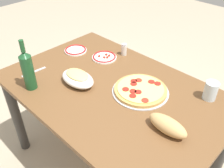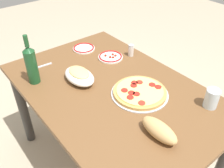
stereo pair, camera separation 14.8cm
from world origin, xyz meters
name	(u,v)px [view 2 (the right image)]	position (x,y,z in m)	size (l,w,h in m)	color
ground_plane	(112,162)	(0.00, 0.00, 0.00)	(8.00, 8.00, 0.00)	tan
dining_table	(112,102)	(0.00, 0.00, 0.61)	(1.36, 0.90, 0.73)	brown
pepperoni_pizza	(140,92)	(-0.15, -0.09, 0.74)	(0.34, 0.34, 0.03)	#B7B7BC
baked_pasta_dish	(79,75)	(0.19, 0.11, 0.77)	(0.24, 0.15, 0.08)	white
wine_bottle	(31,64)	(0.35, 0.34, 0.86)	(0.07, 0.07, 0.32)	#194723
water_glass	(212,98)	(-0.46, -0.32, 0.78)	(0.08, 0.08, 0.11)	silver
side_plate_near	(111,57)	(0.29, -0.22, 0.74)	(0.18, 0.18, 0.02)	white
side_plate_far	(84,48)	(0.52, -0.14, 0.74)	(0.17, 0.17, 0.02)	white
bread_loaf	(159,130)	(-0.44, 0.06, 0.77)	(0.21, 0.09, 0.08)	tan
spice_shaker	(131,50)	(0.22, -0.35, 0.77)	(0.04, 0.04, 0.09)	silver
fork_right	(40,67)	(0.49, 0.24, 0.73)	(0.17, 0.02, 0.01)	#B7B7BC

